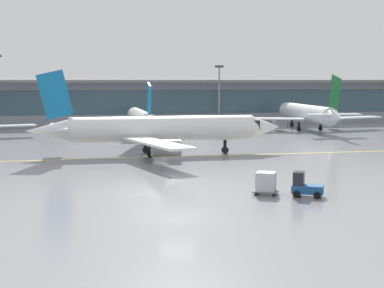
% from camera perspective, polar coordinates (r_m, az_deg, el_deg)
% --- Properties ---
extents(ground_plane, '(400.00, 400.00, 0.00)m').
position_cam_1_polar(ground_plane, '(42.33, -1.45, -7.14)').
color(ground_plane, gray).
extents(taxiway_centreline_stripe, '(109.99, 2.05, 0.01)m').
position_cam_1_polar(taxiway_centreline_stripe, '(74.27, -2.65, -1.27)').
color(taxiway_centreline_stripe, yellow).
rests_on(taxiway_centreline_stripe, ground_plane).
extents(terminal_concourse, '(212.29, 11.00, 9.60)m').
position_cam_1_polar(terminal_concourse, '(128.13, -7.80, 4.12)').
color(terminal_concourse, '#8C939E').
rests_on(terminal_concourse, ground_plane).
extents(gate_airplane_2, '(26.23, 28.14, 9.34)m').
position_cam_1_polar(gate_airplane_2, '(105.05, -5.00, 2.51)').
color(gate_airplane_2, white).
rests_on(gate_airplane_2, ground_plane).
extents(gate_airplane_3, '(29.92, 32.09, 10.65)m').
position_cam_1_polar(gate_airplane_3, '(114.68, 11.17, 2.93)').
color(gate_airplane_3, white).
rests_on(gate_airplane_3, ground_plane).
extents(taxiing_regional_jet, '(33.27, 31.01, 11.04)m').
position_cam_1_polar(taxiing_regional_jet, '(75.81, -3.19, 1.40)').
color(taxiing_regional_jet, white).
rests_on(taxiing_regional_jet, ground_plane).
extents(baggage_tug, '(2.95, 2.48, 2.10)m').
position_cam_1_polar(baggage_tug, '(50.22, 10.97, -4.06)').
color(baggage_tug, '#194C8C').
rests_on(baggage_tug, ground_plane).
extents(cargo_dolly_lead, '(2.60, 2.38, 1.94)m').
position_cam_1_polar(cargo_dolly_lead, '(50.58, 7.23, -3.74)').
color(cargo_dolly_lead, '#595B60').
rests_on(cargo_dolly_lead, ground_plane).
extents(apron_light_mast_2, '(1.80, 0.36, 12.69)m').
position_cam_1_polar(apron_light_mast_2, '(124.65, 2.67, 5.08)').
color(apron_light_mast_2, gray).
rests_on(apron_light_mast_2, ground_plane).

